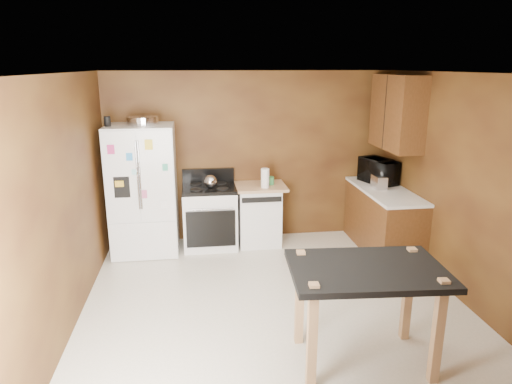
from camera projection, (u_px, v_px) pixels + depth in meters
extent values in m
plane|color=silver|center=(276.00, 309.00, 4.99)|extent=(4.50, 4.50, 0.00)
plane|color=white|center=(279.00, 73.00, 4.32)|extent=(4.50, 4.50, 0.00)
plane|color=brown|center=(251.00, 157.00, 6.80)|extent=(4.20, 0.00, 4.20)
plane|color=brown|center=(351.00, 315.00, 2.51)|extent=(4.20, 0.00, 4.20)
plane|color=brown|center=(63.00, 208.00, 4.38)|extent=(0.00, 4.50, 4.50)
plane|color=brown|center=(469.00, 192.00, 4.92)|extent=(0.00, 4.50, 4.50)
cylinder|color=silver|center=(143.00, 120.00, 6.12)|extent=(0.43, 0.43, 0.11)
cylinder|color=black|center=(107.00, 121.00, 5.95)|extent=(0.09, 0.09, 0.13)
sphere|color=silver|center=(210.00, 182.00, 6.40)|extent=(0.19, 0.19, 0.19)
cylinder|color=white|center=(265.00, 178.00, 6.46)|extent=(0.15, 0.15, 0.27)
cylinder|color=#3C9D54|center=(270.00, 181.00, 6.64)|extent=(0.12, 0.12, 0.12)
cube|color=silver|center=(379.00, 182.00, 6.39)|extent=(0.15, 0.25, 0.18)
imported|color=black|center=(378.00, 172.00, 6.68)|extent=(0.56, 0.68, 0.32)
cube|color=white|center=(143.00, 190.00, 6.34)|extent=(0.90, 0.75, 1.80)
cube|color=white|center=(121.00, 177.00, 5.86)|extent=(0.43, 0.02, 1.20)
cube|color=white|center=(157.00, 176.00, 5.92)|extent=(0.43, 0.02, 1.20)
cube|color=white|center=(144.00, 242.00, 6.13)|extent=(0.88, 0.02, 0.54)
cube|color=black|center=(122.00, 187.00, 5.89)|extent=(0.20, 0.01, 0.28)
cylinder|color=silver|center=(138.00, 176.00, 5.86)|extent=(0.02, 0.02, 0.90)
cylinder|color=silver|center=(140.00, 176.00, 5.86)|extent=(0.02, 0.02, 0.90)
cube|color=#C92F78|center=(111.00, 149.00, 5.73)|extent=(0.09, 0.00, 0.12)
cube|color=#338FDC|center=(129.00, 157.00, 5.78)|extent=(0.08, 0.00, 0.10)
cube|color=yellow|center=(149.00, 145.00, 5.77)|extent=(0.10, 0.00, 0.13)
cube|color=teal|center=(165.00, 167.00, 5.88)|extent=(0.07, 0.00, 0.09)
cube|color=gold|center=(119.00, 184.00, 5.86)|extent=(0.11, 0.00, 0.08)
cube|color=#C45785|center=(144.00, 194.00, 5.94)|extent=(0.08, 0.00, 0.11)
cube|color=white|center=(164.00, 204.00, 6.01)|extent=(0.09, 0.00, 0.10)
cube|color=#94D8DE|center=(134.00, 172.00, 5.84)|extent=(0.07, 0.00, 0.07)
cube|color=white|center=(210.00, 218.00, 6.63)|extent=(0.76, 0.65, 0.85)
cube|color=black|center=(209.00, 188.00, 6.51)|extent=(0.76, 0.65, 0.05)
cube|color=black|center=(208.00, 175.00, 6.75)|extent=(0.76, 0.06, 0.20)
cube|color=black|center=(211.00, 229.00, 6.32)|extent=(0.68, 0.02, 0.52)
cylinder|color=silver|center=(210.00, 209.00, 6.23)|extent=(0.62, 0.02, 0.02)
cylinder|color=black|center=(196.00, 184.00, 6.63)|extent=(0.17, 0.17, 0.02)
cylinder|color=black|center=(221.00, 183.00, 6.68)|extent=(0.17, 0.17, 0.02)
cylinder|color=black|center=(196.00, 190.00, 6.32)|extent=(0.17, 0.17, 0.02)
cylinder|color=black|center=(222.00, 189.00, 6.37)|extent=(0.17, 0.17, 0.02)
cube|color=white|center=(259.00, 215.00, 6.75)|extent=(0.60, 0.60, 0.85)
cube|color=black|center=(262.00, 200.00, 6.36)|extent=(0.56, 0.02, 0.07)
cube|color=tan|center=(259.00, 186.00, 6.63)|extent=(0.78, 0.62, 0.04)
cube|color=#5C3319|center=(383.00, 221.00, 6.49)|extent=(0.60, 1.55, 0.86)
cube|color=white|center=(385.00, 191.00, 6.37)|extent=(0.63, 1.58, 0.04)
cube|color=#5C3319|center=(397.00, 113.00, 6.19)|extent=(0.35, 1.05, 1.00)
cube|color=black|center=(385.00, 113.00, 6.17)|extent=(0.01, 0.01, 1.00)
cube|color=black|center=(367.00, 270.00, 3.89)|extent=(1.37, 0.96, 0.05)
cube|color=#A77C51|center=(300.00, 298.00, 4.28)|extent=(0.08, 0.08, 0.94)
cube|color=#A77C51|center=(408.00, 294.00, 4.34)|extent=(0.08, 0.08, 0.94)
cube|color=#A77C51|center=(312.00, 337.00, 3.66)|extent=(0.08, 0.08, 0.94)
cube|color=#A77C51|center=(438.00, 332.00, 3.73)|extent=(0.08, 0.08, 0.94)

